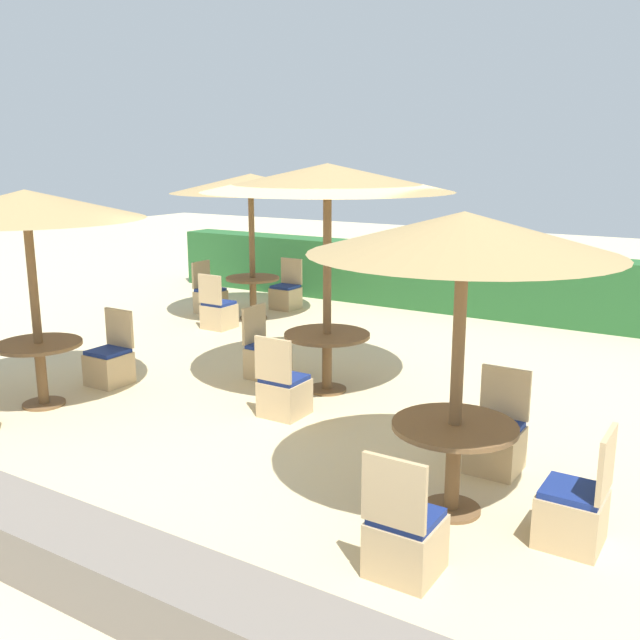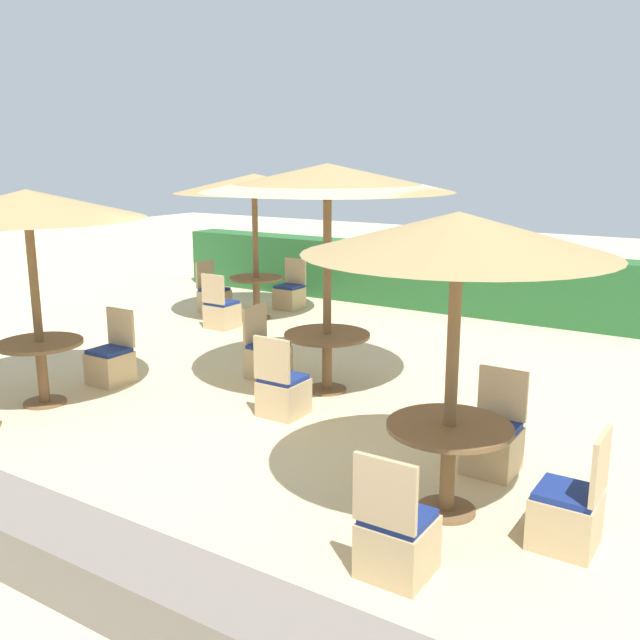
# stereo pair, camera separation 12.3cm
# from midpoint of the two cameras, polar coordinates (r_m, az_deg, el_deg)

# --- Properties ---
(ground_plane) EXTENTS (40.00, 40.00, 0.00)m
(ground_plane) POSITION_cam_midpoint_polar(r_m,az_deg,el_deg) (8.31, -2.63, -6.86)
(ground_plane) COLOR beige
(hedge_row) EXTENTS (13.00, 0.70, 1.16)m
(hedge_row) POSITION_cam_midpoint_polar(r_m,az_deg,el_deg) (13.17, 11.75, 2.99)
(hedge_row) COLOR #28602D
(hedge_row) RESTS_ON ground_plane
(stone_border) EXTENTS (10.00, 0.56, 0.41)m
(stone_border) POSITION_cam_midpoint_polar(r_m,az_deg,el_deg) (5.86, -24.11, -14.83)
(stone_border) COLOR slate
(stone_border) RESTS_ON ground_plane
(parasol_front_left) EXTENTS (2.56, 2.56, 2.47)m
(parasol_front_left) POSITION_cam_midpoint_polar(r_m,az_deg,el_deg) (8.50, -22.88, 8.44)
(parasol_front_left) COLOR brown
(parasol_front_left) RESTS_ON ground_plane
(round_table_front_left) EXTENTS (0.96, 0.96, 0.75)m
(round_table_front_left) POSITION_cam_midpoint_polar(r_m,az_deg,el_deg) (8.78, -21.87, -2.83)
(round_table_front_left) COLOR brown
(round_table_front_left) RESTS_ON ground_plane
(patio_chair_front_left_north) EXTENTS (0.46, 0.46, 0.93)m
(patio_chair_front_left_north) POSITION_cam_midpoint_polar(r_m,az_deg,el_deg) (9.39, -16.82, -3.37)
(patio_chair_front_left_north) COLOR tan
(patio_chair_front_left_north) RESTS_ON ground_plane
(parasol_center) EXTENTS (2.95, 2.95, 2.74)m
(parasol_center) POSITION_cam_midpoint_polar(r_m,az_deg,el_deg) (8.35, 0.17, 11.26)
(parasol_center) COLOR brown
(parasol_center) RESTS_ON ground_plane
(round_table_center) EXTENTS (1.04, 1.04, 0.72)m
(round_table_center) POSITION_cam_midpoint_polar(r_m,az_deg,el_deg) (8.65, 0.16, -2.10)
(round_table_center) COLOR brown
(round_table_center) RESTS_ON ground_plane
(patio_chair_center_west) EXTENTS (0.46, 0.46, 0.93)m
(patio_chair_center_west) POSITION_cam_midpoint_polar(r_m,az_deg,el_deg) (9.29, -4.67, -3.01)
(patio_chair_center_west) COLOR tan
(patio_chair_center_west) RESTS_ON ground_plane
(patio_chair_center_south) EXTENTS (0.46, 0.46, 0.93)m
(patio_chair_center_south) POSITION_cam_midpoint_polar(r_m,az_deg,el_deg) (7.94, -3.37, -5.84)
(patio_chair_center_south) COLOR tan
(patio_chair_center_south) RESTS_ON ground_plane
(parasol_front_right) EXTENTS (2.37, 2.37, 2.43)m
(parasol_front_right) POSITION_cam_midpoint_polar(r_m,az_deg,el_deg) (5.44, 10.78, 6.72)
(parasol_front_right) COLOR brown
(parasol_front_right) RESTS_ON ground_plane
(round_table_front_right) EXTENTS (1.00, 1.00, 0.75)m
(round_table_front_right) POSITION_cam_midpoint_polar(r_m,az_deg,el_deg) (5.86, 10.07, -9.76)
(round_table_front_right) COLOR brown
(round_table_front_right) RESTS_ON ground_plane
(patio_chair_front_right_south) EXTENTS (0.46, 0.46, 0.93)m
(patio_chair_front_right_south) POSITION_cam_midpoint_polar(r_m,az_deg,el_deg) (5.15, 6.08, -17.03)
(patio_chair_front_right_south) COLOR tan
(patio_chair_front_right_south) RESTS_ON ground_plane
(patio_chair_front_right_east) EXTENTS (0.46, 0.46, 0.93)m
(patio_chair_front_right_east) POSITION_cam_midpoint_polar(r_m,az_deg,el_deg) (5.75, 19.05, -14.30)
(patio_chair_front_right_east) COLOR tan
(patio_chair_front_right_east) RESTS_ON ground_plane
(patio_chair_front_right_north) EXTENTS (0.46, 0.46, 0.93)m
(patio_chair_front_right_north) POSITION_cam_midpoint_polar(r_m,az_deg,el_deg) (6.80, 13.39, -9.53)
(patio_chair_front_right_north) COLOR tan
(patio_chair_front_right_north) RESTS_ON ground_plane
(parasol_back_left) EXTENTS (2.74, 2.74, 2.51)m
(parasol_back_left) POSITION_cam_midpoint_polar(r_m,az_deg,el_deg) (12.34, -5.86, 10.78)
(parasol_back_left) COLOR brown
(parasol_back_left) RESTS_ON ground_plane
(round_table_back_left) EXTENTS (0.94, 0.94, 0.74)m
(round_table_back_left) POSITION_cam_midpoint_polar(r_m,az_deg,el_deg) (12.54, -5.67, 2.59)
(round_table_back_left) COLOR brown
(round_table_back_left) RESTS_ON ground_plane
(patio_chair_back_left_south) EXTENTS (0.46, 0.46, 0.93)m
(patio_chair_back_left_south) POSITION_cam_midpoint_polar(r_m,az_deg,el_deg) (11.96, -8.42, 0.56)
(patio_chair_back_left_south) COLOR tan
(patio_chair_back_left_south) RESTS_ON ground_plane
(patio_chair_back_left_west) EXTENTS (0.46, 0.46, 0.93)m
(patio_chair_back_left_west) POSITION_cam_midpoint_polar(r_m,az_deg,el_deg) (13.19, -9.06, 1.72)
(patio_chair_back_left_west) COLOR tan
(patio_chair_back_left_west) RESTS_ON ground_plane
(patio_chair_back_left_north) EXTENTS (0.46, 0.46, 0.93)m
(patio_chair_back_left_north) POSITION_cam_midpoint_polar(r_m,az_deg,el_deg) (13.35, -3.00, 2.01)
(patio_chair_back_left_north) COLOR tan
(patio_chair_back_left_north) RESTS_ON ground_plane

